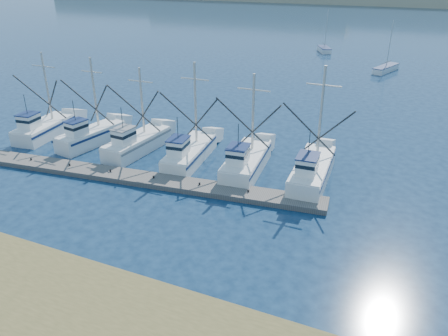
{
  "coord_description": "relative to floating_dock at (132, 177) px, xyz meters",
  "views": [
    {
      "loc": [
        10.47,
        -19.86,
        16.38
      ],
      "look_at": [
        -1.68,
        8.0,
        2.05
      ],
      "focal_mm": 35.0,
      "sensor_mm": 36.0,
      "label": 1
    }
  ],
  "objects": [
    {
      "name": "sailboat_near",
      "position": [
        15.7,
        50.23,
        0.28
      ],
      "size": [
        3.77,
        7.03,
        8.1
      ],
      "rotation": [
        0.0,
        0.0,
        -0.33
      ],
      "color": "white",
      "rests_on": "ground"
    },
    {
      "name": "ground",
      "position": [
        9.55,
        -6.86,
        -0.21
      ],
      "size": [
        500.0,
        500.0,
        0.0
      ],
      "primitive_type": "plane",
      "color": "#0C1F36",
      "rests_on": "ground"
    },
    {
      "name": "sailboat_far",
      "position": [
        2.68,
        63.67,
        0.29
      ],
      "size": [
        3.75,
        5.4,
        8.1
      ],
      "rotation": [
        0.0,
        0.0,
        0.43
      ],
      "color": "white",
      "rests_on": "ground"
    },
    {
      "name": "floating_dock",
      "position": [
        0.0,
        0.0,
        0.0
      ],
      "size": [
        32.14,
        5.59,
        0.43
      ],
      "primitive_type": "cube",
      "rotation": [
        0.0,
        0.0,
        0.11
      ],
      "color": "#5D5953",
      "rests_on": "ground"
    },
    {
      "name": "trawler_fleet",
      "position": [
        0.83,
        5.0,
        0.75
      ],
      "size": [
        31.08,
        8.52,
        9.29
      ],
      "color": "white",
      "rests_on": "ground"
    }
  ]
}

